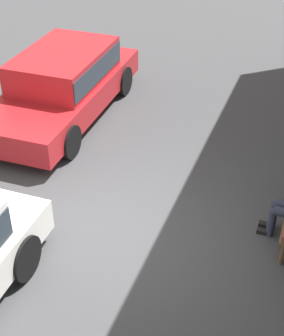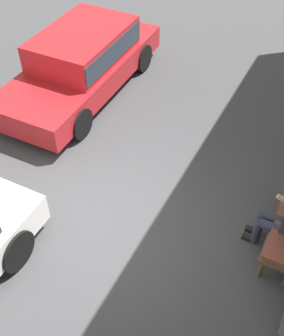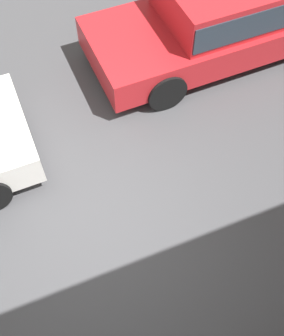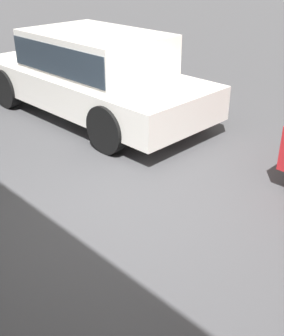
# 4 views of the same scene
# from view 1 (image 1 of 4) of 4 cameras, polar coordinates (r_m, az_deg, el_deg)

# --- Properties ---
(ground_plane) EXTENTS (60.00, 60.00, 0.00)m
(ground_plane) POSITION_cam_1_polar(r_m,az_deg,el_deg) (8.25, -3.51, -7.59)
(ground_plane) COLOR #424244
(parked_car_near) EXTENTS (4.72, 1.99, 1.44)m
(parked_car_near) POSITION_cam_1_polar(r_m,az_deg,el_deg) (11.34, -8.72, 9.47)
(parked_car_near) COLOR red
(parked_car_near) RESTS_ON ground_plane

